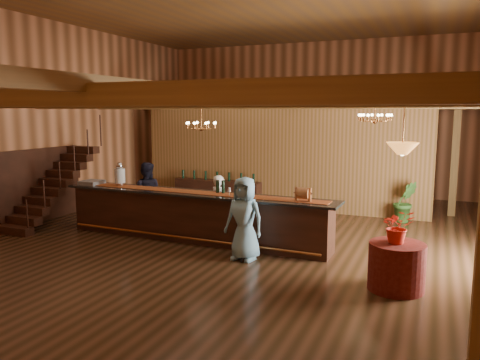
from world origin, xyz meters
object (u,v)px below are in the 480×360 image
at_px(beverage_dispenser, 120,175).
at_px(pendant_lamp, 402,148).
at_px(chandelier_right, 375,117).
at_px(bartender, 219,204).
at_px(round_table, 396,267).
at_px(tasting_bar, 194,216).
at_px(guest, 244,219).
at_px(backbar_shelf, 217,193).
at_px(chandelier_left, 201,125).
at_px(raffle_drum, 303,193).
at_px(floor_plant, 405,202).
at_px(staff_second, 147,194).

distance_m(beverage_dispenser, pendant_lamp, 7.02).
bearing_deg(chandelier_right, bartender, -153.00).
bearing_deg(round_table, chandelier_right, 103.39).
height_order(tasting_bar, guest, guest).
bearing_deg(pendant_lamp, beverage_dispenser, 167.50).
height_order(backbar_shelf, pendant_lamp, pendant_lamp).
relative_size(tasting_bar, guest, 4.03).
height_order(backbar_shelf, chandelier_left, chandelier_left).
height_order(chandelier_right, guest, chandelier_right).
xyz_separation_m(raffle_drum, chandelier_right, (1.06, 2.62, 1.54)).
distance_m(tasting_bar, chandelier_right, 5.02).
relative_size(beverage_dispenser, guest, 0.35).
xyz_separation_m(beverage_dispenser, pendant_lamp, (6.79, -1.50, 0.98)).
distance_m(pendant_lamp, guest, 3.41).
relative_size(beverage_dispenser, round_table, 0.64).
xyz_separation_m(tasting_bar, floor_plant, (4.43, 3.82, -0.01)).
bearing_deg(round_table, guest, 170.16).
bearing_deg(beverage_dispenser, round_table, -12.50).
height_order(tasting_bar, raffle_drum, raffle_drum).
bearing_deg(floor_plant, backbar_shelf, 179.13).
bearing_deg(raffle_drum, bartender, 159.32).
relative_size(raffle_drum, round_table, 0.36).
xyz_separation_m(chandelier_right, staff_second, (-5.53, -1.74, -2.01)).
distance_m(raffle_drum, chandelier_left, 3.77).
distance_m(round_table, staff_second, 6.82).
bearing_deg(backbar_shelf, bartender, -61.92).
distance_m(bartender, guest, 2.13).
distance_m(raffle_drum, backbar_shelf, 5.70).
bearing_deg(staff_second, floor_plant, -175.06).
height_order(staff_second, guest, guest).
bearing_deg(raffle_drum, pendant_lamp, -32.63).
bearing_deg(chandelier_right, raffle_drum, -112.03).
xyz_separation_m(backbar_shelf, chandelier_left, (0.75, -2.48, 2.24)).
bearing_deg(bartender, tasting_bar, 92.38).
xyz_separation_m(backbar_shelf, pendant_lamp, (5.91, -5.31, 2.00)).
distance_m(raffle_drum, floor_plant, 4.39).
bearing_deg(bartender, chandelier_left, -15.64).
bearing_deg(floor_plant, guest, -120.67).
relative_size(backbar_shelf, guest, 1.70).
relative_size(raffle_drum, pendant_lamp, 0.38).
distance_m(pendant_lamp, floor_plant, 5.54).
height_order(round_table, chandelier_left, chandelier_left).
height_order(staff_second, floor_plant, staff_second).
relative_size(round_table, bartender, 0.64).
bearing_deg(chandelier_left, guest, -46.86).
height_order(bartender, floor_plant, bartender).
distance_m(round_table, chandelier_left, 6.29).
distance_m(tasting_bar, staff_second, 1.99).
distance_m(round_table, floor_plant, 5.23).
relative_size(beverage_dispenser, bartender, 0.41).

